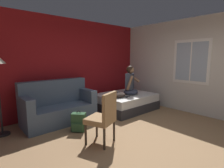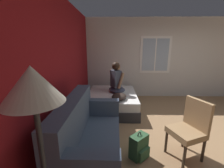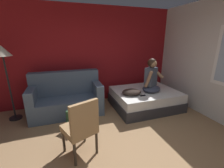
{
  "view_description": "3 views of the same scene",
  "coord_description": "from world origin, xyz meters",
  "px_view_note": "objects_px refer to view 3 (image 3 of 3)",
  "views": [
    {
      "loc": [
        -2.54,
        -1.85,
        1.6
      ],
      "look_at": [
        0.54,
        1.64,
        0.89
      ],
      "focal_mm": 28.0,
      "sensor_mm": 36.0,
      "label": 1
    },
    {
      "loc": [
        -2.79,
        1.78,
        1.81
      ],
      "look_at": [
        0.58,
        1.85,
        0.93
      ],
      "focal_mm": 24.0,
      "sensor_mm": 36.0,
      "label": 2
    },
    {
      "loc": [
        -0.81,
        -1.51,
        1.84
      ],
      "look_at": [
        0.24,
        1.59,
        0.84
      ],
      "focal_mm": 24.0,
      "sensor_mm": 36.0,
      "label": 3
    }
  ],
  "objects_px": {
    "bed": "(145,99)",
    "side_chair": "(81,126)",
    "backpack": "(74,120)",
    "floor_lamp": "(3,59)",
    "person_seated": "(151,78)",
    "couch": "(67,98)",
    "throw_pillow": "(132,92)",
    "cell_phone": "(143,96)"
  },
  "relations": [
    {
      "from": "couch",
      "to": "person_seated",
      "type": "distance_m",
      "value": 2.23
    },
    {
      "from": "person_seated",
      "to": "backpack",
      "type": "relative_size",
      "value": 1.91
    },
    {
      "from": "side_chair",
      "to": "cell_phone",
      "type": "height_order",
      "value": "side_chair"
    },
    {
      "from": "backpack",
      "to": "cell_phone",
      "type": "xyz_separation_m",
      "value": [
        1.69,
        0.14,
        0.29
      ]
    },
    {
      "from": "side_chair",
      "to": "backpack",
      "type": "distance_m",
      "value": 0.87
    },
    {
      "from": "bed",
      "to": "couch",
      "type": "distance_m",
      "value": 2.08
    },
    {
      "from": "bed",
      "to": "floor_lamp",
      "type": "relative_size",
      "value": 1.0
    },
    {
      "from": "bed",
      "to": "person_seated",
      "type": "relative_size",
      "value": 1.95
    },
    {
      "from": "person_seated",
      "to": "floor_lamp",
      "type": "xyz_separation_m",
      "value": [
        -3.35,
        0.52,
        0.59
      ]
    },
    {
      "from": "bed",
      "to": "backpack",
      "type": "distance_m",
      "value": 2.01
    },
    {
      "from": "throw_pillow",
      "to": "couch",
      "type": "bearing_deg",
      "value": 161.74
    },
    {
      "from": "side_chair",
      "to": "cell_phone",
      "type": "bearing_deg",
      "value": 29.99
    },
    {
      "from": "backpack",
      "to": "throw_pillow",
      "type": "xyz_separation_m",
      "value": [
        1.46,
        0.3,
        0.36
      ]
    },
    {
      "from": "backpack",
      "to": "floor_lamp",
      "type": "height_order",
      "value": "floor_lamp"
    },
    {
      "from": "couch",
      "to": "throw_pillow",
      "type": "relative_size",
      "value": 3.56
    },
    {
      "from": "backpack",
      "to": "cell_phone",
      "type": "relative_size",
      "value": 3.18
    },
    {
      "from": "couch",
      "to": "bed",
      "type": "bearing_deg",
      "value": -9.23
    },
    {
      "from": "bed",
      "to": "person_seated",
      "type": "bearing_deg",
      "value": -51.86
    },
    {
      "from": "bed",
      "to": "cell_phone",
      "type": "bearing_deg",
      "value": -128.08
    },
    {
      "from": "floor_lamp",
      "to": "person_seated",
      "type": "bearing_deg",
      "value": -8.84
    },
    {
      "from": "backpack",
      "to": "floor_lamp",
      "type": "distance_m",
      "value": 2.0
    },
    {
      "from": "person_seated",
      "to": "backpack",
      "type": "distance_m",
      "value": 2.17
    },
    {
      "from": "person_seated",
      "to": "backpack",
      "type": "height_order",
      "value": "person_seated"
    },
    {
      "from": "couch",
      "to": "backpack",
      "type": "xyz_separation_m",
      "value": [
        0.09,
        -0.81,
        -0.2
      ]
    },
    {
      "from": "bed",
      "to": "backpack",
      "type": "height_order",
      "value": "bed"
    },
    {
      "from": "side_chair",
      "to": "person_seated",
      "type": "relative_size",
      "value": 1.12
    },
    {
      "from": "couch",
      "to": "person_seated",
      "type": "relative_size",
      "value": 1.95
    },
    {
      "from": "floor_lamp",
      "to": "throw_pillow",
      "type": "bearing_deg",
      "value": -11.92
    },
    {
      "from": "side_chair",
      "to": "person_seated",
      "type": "height_order",
      "value": "person_seated"
    },
    {
      "from": "bed",
      "to": "backpack",
      "type": "xyz_separation_m",
      "value": [
        -1.95,
        -0.48,
        -0.04
      ]
    },
    {
      "from": "throw_pillow",
      "to": "backpack",
      "type": "bearing_deg",
      "value": -168.5
    },
    {
      "from": "person_seated",
      "to": "floor_lamp",
      "type": "height_order",
      "value": "floor_lamp"
    },
    {
      "from": "bed",
      "to": "side_chair",
      "type": "bearing_deg",
      "value": -146.02
    },
    {
      "from": "bed",
      "to": "cell_phone",
      "type": "distance_m",
      "value": 0.49
    },
    {
      "from": "couch",
      "to": "floor_lamp",
      "type": "relative_size",
      "value": 1.0
    },
    {
      "from": "throw_pillow",
      "to": "floor_lamp",
      "type": "relative_size",
      "value": 0.28
    },
    {
      "from": "bed",
      "to": "throw_pillow",
      "type": "bearing_deg",
      "value": -159.96
    },
    {
      "from": "side_chair",
      "to": "backpack",
      "type": "height_order",
      "value": "side_chair"
    },
    {
      "from": "couch",
      "to": "side_chair",
      "type": "bearing_deg",
      "value": -84.77
    },
    {
      "from": "person_seated",
      "to": "cell_phone",
      "type": "relative_size",
      "value": 6.08
    },
    {
      "from": "backpack",
      "to": "floor_lamp",
      "type": "relative_size",
      "value": 0.27
    },
    {
      "from": "backpack",
      "to": "floor_lamp",
      "type": "xyz_separation_m",
      "value": [
        -1.3,
        0.88,
        1.24
      ]
    }
  ]
}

